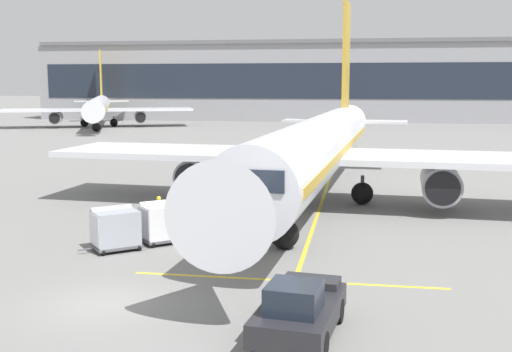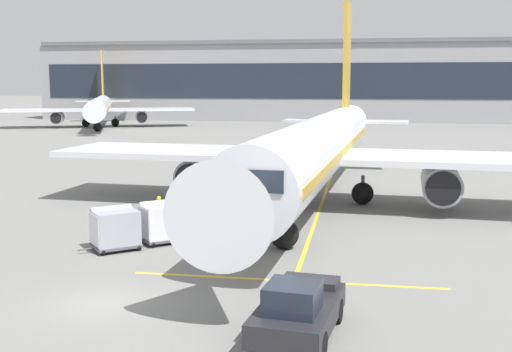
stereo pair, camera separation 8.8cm
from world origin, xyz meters
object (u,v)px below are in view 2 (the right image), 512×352
object	(u,v)px
baggage_cart_second	(115,228)
safety_cone_wingtip	(199,208)
baggage_cart_lead	(163,221)
pushback_tug	(298,310)
ground_crew_marshaller	(159,216)
parked_airplane	(318,148)
ground_crew_by_loader	(204,212)
safety_cone_nose_mark	(215,202)
distant_airplane	(100,107)
ground_crew_wingwalker	(215,225)
safety_cone_engine_keepout	(218,197)
belt_loader	(228,214)
ground_crew_by_carts	(159,211)

from	to	relation	value
baggage_cart_second	safety_cone_wingtip	bearing A→B (deg)	77.52
baggage_cart_lead	pushback_tug	distance (m)	12.45
safety_cone_wingtip	ground_crew_marshaller	bearing A→B (deg)	-96.36
parked_airplane	ground_crew_by_loader	bearing A→B (deg)	-122.24
parked_airplane	pushback_tug	bearing A→B (deg)	-87.42
baggage_cart_lead	baggage_cart_second	world-z (taller)	same
ground_crew_by_loader	safety_cone_nose_mark	world-z (taller)	ground_crew_by_loader
parked_airplane	ground_crew_marshaller	size ratio (longest dim) A/B	24.12
safety_cone_nose_mark	ground_crew_marshaller	bearing A→B (deg)	-97.28
baggage_cart_lead	distant_airplane	size ratio (longest dim) A/B	0.07
distant_airplane	ground_crew_wingwalker	bearing A→B (deg)	-62.97
ground_crew_marshaller	ground_crew_wingwalker	distance (m)	3.38
safety_cone_engine_keepout	distant_airplane	bearing A→B (deg)	119.17
baggage_cart_lead	belt_loader	bearing A→B (deg)	43.08
safety_cone_engine_keepout	safety_cone_nose_mark	world-z (taller)	safety_cone_engine_keepout
baggage_cart_lead	distant_airplane	world-z (taller)	distant_airplane
belt_loader	safety_cone_engine_keepout	xyz separation A→B (m)	(-2.29, 7.60, -0.59)
ground_crew_by_loader	safety_cone_wingtip	size ratio (longest dim) A/B	2.29
parked_airplane	baggage_cart_lead	bearing A→B (deg)	-122.01
ground_crew_marshaller	ground_crew_wingwalker	world-z (taller)	same
ground_crew_marshaller	distant_airplane	size ratio (longest dim) A/B	0.05
pushback_tug	ground_crew_wingwalker	distance (m)	10.87
parked_airplane	ground_crew_wingwalker	xyz separation A→B (m)	(-3.89, -10.63, -2.49)
safety_cone_engine_keepout	distant_airplane	xyz separation A→B (m)	(-34.60, 61.99, 2.95)
parked_airplane	ground_crew_by_loader	xyz separation A→B (m)	(-5.09, -8.06, -2.49)
safety_cone_wingtip	safety_cone_engine_keepout	bearing A→B (deg)	86.34
ground_crew_marshaller	baggage_cart_lead	bearing A→B (deg)	-64.40
baggage_cart_second	safety_cone_wingtip	xyz separation A→B (m)	(1.76, 7.96, -0.63)
ground_crew_by_loader	distant_airplane	xyz separation A→B (m)	(-35.69, 69.72, 2.28)
ground_crew_marshaller	safety_cone_nose_mark	xyz separation A→B (m)	(0.96, 7.53, -0.69)
belt_loader	ground_crew_by_loader	size ratio (longest dim) A/B	2.68
safety_cone_nose_mark	belt_loader	bearing A→B (deg)	-70.79
belt_loader	ground_crew_by_carts	world-z (taller)	belt_loader
baggage_cart_lead	safety_cone_wingtip	distance (m)	6.36
ground_crew_by_loader	ground_crew_wingwalker	distance (m)	2.83
ground_crew_marshaller	distant_airplane	world-z (taller)	distant_airplane
ground_crew_by_loader	ground_crew_wingwalker	bearing A→B (deg)	-65.10
safety_cone_wingtip	safety_cone_nose_mark	xyz separation A→B (m)	(0.38, 2.28, -0.07)
baggage_cart_second	distant_airplane	size ratio (longest dim) A/B	0.07
safety_cone_engine_keepout	safety_cone_wingtip	xyz separation A→B (m)	(-0.24, -3.70, 0.03)
ground_crew_by_loader	ground_crew_by_carts	world-z (taller)	same
ground_crew_by_carts	safety_cone_wingtip	bearing A→B (deg)	75.40
baggage_cart_second	ground_crew_wingwalker	world-z (taller)	baggage_cart_second
parked_airplane	distant_airplane	xyz separation A→B (m)	(-40.77, 61.65, -0.20)
baggage_cart_second	ground_crew_by_carts	world-z (taller)	baggage_cart_second
safety_cone_engine_keepout	ground_crew_wingwalker	bearing A→B (deg)	-77.51
safety_cone_wingtip	belt_loader	bearing A→B (deg)	-57.00
ground_crew_wingwalker	belt_loader	bearing A→B (deg)	89.70
belt_loader	baggage_cart_second	xyz separation A→B (m)	(-4.29, -4.06, 0.07)
ground_crew_by_loader	ground_crew_wingwalker	xyz separation A→B (m)	(1.19, -2.57, 0.00)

